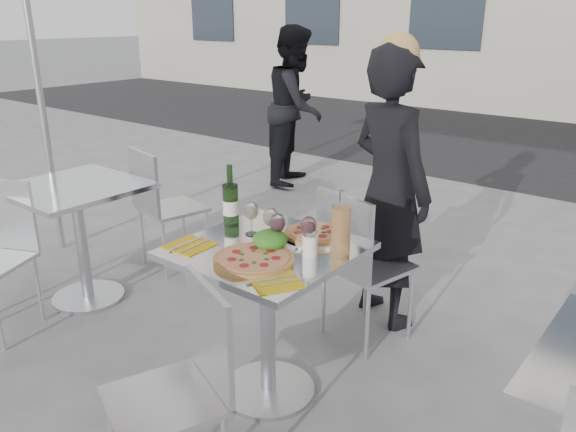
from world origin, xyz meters
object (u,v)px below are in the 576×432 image
Objects in this scene: wineglass_red_b at (308,227)px; salad_plate at (270,241)px; pizza_far at (314,234)px; wine_bottle at (231,202)px; napkin_right at (275,281)px; main_table at (267,290)px; napkin_left at (190,245)px; woman_diner at (390,190)px; sugar_shaker at (310,244)px; wineglass_white_b at (271,218)px; wineglass_red_a at (278,224)px; pedestrian_a at (296,106)px; chair_far at (357,256)px; side_table_left at (78,219)px; pizza_near at (254,259)px; chair_near at (185,375)px; wineglass_white_a at (251,212)px; side_chair_lfar at (160,200)px; carafe at (341,231)px.

salad_plate is at bearing -148.78° from wineglass_red_b.
pizza_far is 0.43m from wine_bottle.
napkin_right is (0.22, -0.23, -0.03)m from salad_plate.
napkin_left is at bearing -143.62° from main_table.
woman_diner is 5.32× the size of wine_bottle.
sugar_shaker is 0.68× the size of wineglass_white_b.
salad_plate is 1.40× the size of wineglass_red_b.
wine_bottle is at bearing 167.82° from wineglass_red_a.
wineglass_red_b is at bearing -162.75° from pedestrian_a.
pizza_far is at bearing 106.01° from chair_far.
pizza_far is at bearing 7.66° from side_table_left.
pedestrian_a is at bearing 125.19° from pizza_near.
sugar_shaker is at bearing 118.75° from woman_diner.
wine_bottle is (-0.31, 0.10, 0.32)m from main_table.
side_table_left is at bearing -178.70° from chair_near.
side_table_left is at bearing 34.94° from chair_far.
chair_near is at bearing -76.78° from wineglass_white_b.
salad_plate reaches higher than pizza_far.
wineglass_white_a is at bearing 154.63° from main_table.
pizza_near is at bearing -34.23° from wine_bottle.
wineglass_red_a is (-0.06, -0.19, 0.09)m from pizza_far.
wineglass_red_b reaches higher than chair_near.
chair_near is 5.22× the size of wineglass_red_b.
side_chair_lfar is 0.55× the size of woman_diner.
pizza_far is 1.40× the size of salad_plate.
napkin_left is at bearing -152.27° from carafe.
wineglass_white_a is 0.51m from napkin_right.
napkin_left reaches higher than side_table_left.
chair_far is 3.18m from pedestrian_a.
woman_diner is (1.54, 0.38, 0.28)m from side_chair_lfar.
pizza_near is (1.54, -0.75, 0.25)m from side_chair_lfar.
main_table is 1.60m from side_chair_lfar.
wineglass_white_a is (-0.25, -0.14, 0.09)m from pizza_far.
wine_bottle is 1.20× the size of napkin_right.
side_chair_lfar is 5.47× the size of wineglass_white_a.
side_table_left is at bearing 100.37° from side_chair_lfar.
chair_near is 5.22× the size of wineglass_white_a.
pizza_near is 2.11× the size of wineglass_red_b.
pedestrian_a reaches higher than wineglass_red_b.
side_table_left is 4.76× the size of wineglass_red_b.
pizza_far is 1.04× the size of wine_bottle.
main_table is 0.33m from pizza_far.
sugar_shaker is (0.20, 0.04, 0.26)m from main_table.
side_table_left is at bearing -175.23° from wine_bottle.
main_table is 0.32m from wineglass_red_a.
pizza_far is 0.30m from wineglass_white_a.
wineglass_white_b reaches higher than pizza_near.
carafe is 2.71× the size of sugar_shaker.
napkin_right is (0.55, -0.33, -0.11)m from wine_bottle.
woman_diner is (-0.07, 1.59, 0.30)m from chair_near.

